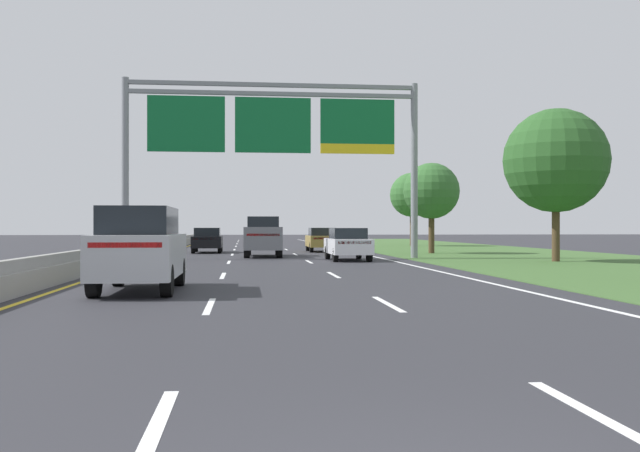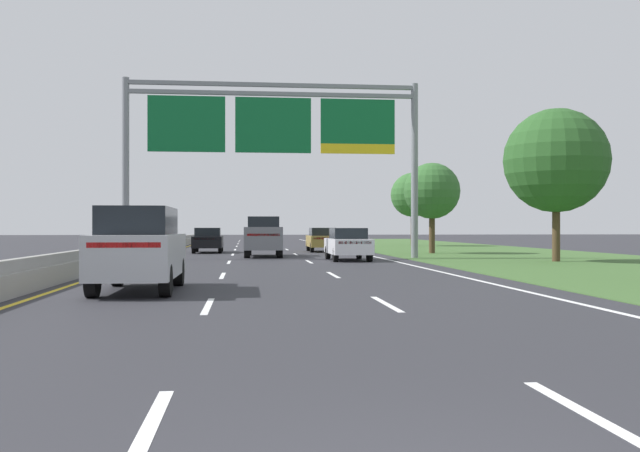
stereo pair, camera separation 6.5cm
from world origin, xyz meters
The scene contains 13 objects.
ground_plane centered at (0.00, 35.00, 0.00)m, with size 220.00×220.00×0.00m, color #2B2B30.
lane_striping centered at (0.00, 34.54, 0.00)m, with size 11.96×106.00×0.01m.
grass_verge_right centered at (13.95, 35.00, 0.01)m, with size 14.00×110.00×0.02m, color #3D602D.
median_barrier_concrete centered at (-6.60, 35.00, 0.35)m, with size 0.60×110.00×0.85m.
overhead_sign_gantry centered at (0.30, 31.72, 6.43)m, with size 15.06×0.42×9.08m.
pickup_truck_grey centered at (-0.12, 34.68, 1.07)m, with size 2.14×5.45×2.20m.
car_gold_right_lane_sedan centered at (3.92, 42.00, 0.82)m, with size 1.85×4.41×1.57m.
car_silver_left_lane_suv centered at (-3.74, 14.03, 1.10)m, with size 1.91×4.70×2.11m.
car_white_right_lane_sedan centered at (3.85, 29.80, 0.82)m, with size 1.84×4.41×1.57m.
car_black_left_lane_sedan centered at (-3.47, 40.97, 0.82)m, with size 1.85×4.41×1.57m.
roadside_tree_mid centered at (13.28, 27.33, 4.70)m, with size 4.84×4.84×7.13m.
roadside_tree_far centered at (10.23, 37.95, 3.81)m, with size 3.43×3.43×5.55m.
roadside_tree_distant centered at (13.07, 54.68, 4.35)m, with size 3.76×3.76×6.25m.
Camera 2 is at (-1.08, -4.01, 1.61)m, focal length 39.48 mm.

